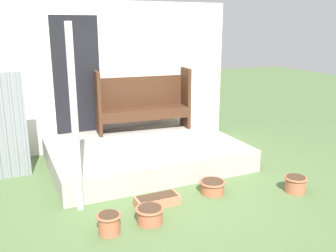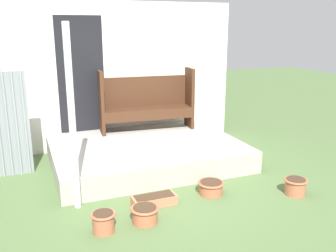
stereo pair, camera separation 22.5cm
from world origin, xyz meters
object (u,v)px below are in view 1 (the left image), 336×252
object	(u,v)px
support_post	(75,121)
planter_box_rect	(157,200)
bench	(143,101)
flower_pot_left	(109,223)
flower_pot_middle	(150,214)
flower_pot_far_right	(295,183)
flower_pot_right	(212,186)

from	to	relation	value
support_post	planter_box_rect	world-z (taller)	support_post
bench	flower_pot_left	distance (m)	3.06
flower_pot_middle	flower_pot_far_right	xyz separation A→B (m)	(2.10, -0.05, 0.02)
flower_pot_left	flower_pot_right	bearing A→B (deg)	15.04
bench	planter_box_rect	xyz separation A→B (m)	(-0.66, -2.23, -0.82)
planter_box_rect	flower_pot_left	bearing A→B (deg)	-151.67
flower_pot_right	flower_pot_left	bearing A→B (deg)	-164.96
flower_pot_left	flower_pot_middle	distance (m)	0.49
flower_pot_middle	planter_box_rect	distance (m)	0.44
planter_box_rect	flower_pot_far_right	bearing A→B (deg)	-12.45
flower_pot_right	flower_pot_far_right	xyz separation A→B (m)	(1.04, -0.43, 0.02)
support_post	planter_box_rect	xyz separation A→B (m)	(0.90, -0.31, -1.05)
flower_pot_left	flower_pot_far_right	distance (m)	2.58
support_post	flower_pot_right	size ratio (longest dim) A/B	6.24
support_post	planter_box_rect	distance (m)	1.42
flower_pot_middle	flower_pot_far_right	size ratio (longest dim) A/B	1.08
flower_pot_left	flower_pot_right	size ratio (longest dim) A/B	0.77
flower_pot_right	flower_pot_middle	bearing A→B (deg)	-159.99
support_post	flower_pot_middle	size ratio (longest dim) A/B	6.70
flower_pot_left	flower_pot_far_right	size ratio (longest dim) A/B	0.90
support_post	flower_pot_left	bearing A→B (deg)	-75.96
flower_pot_right	flower_pot_far_right	size ratio (longest dim) A/B	1.16
flower_pot_middle	planter_box_rect	size ratio (longest dim) A/B	0.60
support_post	flower_pot_far_right	bearing A→B (deg)	-14.55
support_post	flower_pot_middle	world-z (taller)	support_post
support_post	flower_pot_far_right	distance (m)	3.02
flower_pot_far_right	flower_pot_middle	bearing A→B (deg)	178.74
flower_pot_right	support_post	bearing A→B (deg)	170.61
bench	planter_box_rect	distance (m)	2.47
flower_pot_left	planter_box_rect	bearing A→B (deg)	28.33
support_post	flower_pot_right	xyz separation A→B (m)	(1.72, -0.28, -1.02)
flower_pot_left	planter_box_rect	distance (m)	0.83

